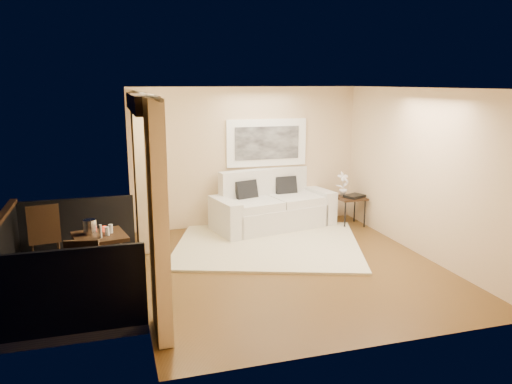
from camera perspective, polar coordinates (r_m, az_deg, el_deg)
name	(u,v)px	position (r m, az deg, el deg)	size (l,w,h in m)	color
floor	(290,266)	(7.80, 3.90, -8.48)	(5.00, 5.00, 0.00)	brown
room_shell	(141,103)	(6.84, -13.02, 9.93)	(5.00, 6.40, 5.00)	white
balcony	(61,279)	(7.34, -21.42, -9.26)	(1.81, 2.60, 1.17)	#605B56
curtains	(147,190)	(6.99, -12.39, 0.20)	(0.16, 4.80, 2.64)	tan
artwork	(267,143)	(9.82, 1.24, 5.65)	(1.62, 0.07, 0.92)	white
rug	(268,244)	(8.76, 1.36, -5.94)	(3.12, 2.72, 0.04)	beige
sofa	(271,208)	(9.70, 1.76, -1.81)	(2.48, 1.45, 1.12)	silver
side_table	(350,200)	(9.99, 10.74, -0.88)	(0.54, 0.54, 0.57)	black
tray	(354,196)	(9.95, 11.19, -0.46)	(0.38, 0.28, 0.05)	black
orchid	(343,184)	(9.97, 9.93, 0.89)	(0.26, 0.17, 0.49)	white
bistro_table	(100,241)	(7.07, -17.41, -5.32)	(0.78, 0.78, 0.78)	black
balcony_chair_far	(44,232)	(8.08, -23.04, -4.23)	(0.51, 0.51, 1.04)	black
balcony_chair_near	(82,275)	(6.35, -19.31, -8.91)	(0.48, 0.48, 0.95)	black
ice_bucket	(90,227)	(7.09, -18.45, -3.79)	(0.18, 0.18, 0.20)	white
candle	(105,229)	(7.18, -16.92, -4.04)	(0.06, 0.06, 0.07)	#FC3516
vase	(100,231)	(6.88, -17.35, -4.31)	(0.04, 0.04, 0.18)	white
glass_a	(107,231)	(6.97, -16.66, -4.31)	(0.06, 0.06, 0.12)	white
glass_b	(111,229)	(7.07, -16.28, -4.04)	(0.06, 0.06, 0.12)	silver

